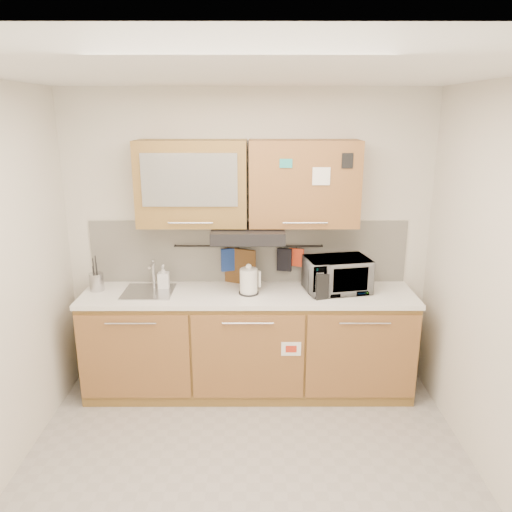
{
  "coord_description": "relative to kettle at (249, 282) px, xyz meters",
  "views": [
    {
      "loc": [
        0.06,
        -2.79,
        2.39
      ],
      "look_at": [
        0.07,
        1.05,
        1.28
      ],
      "focal_mm": 35.0,
      "sensor_mm": 36.0,
      "label": 1
    }
  ],
  "objects": [
    {
      "name": "pot_holder",
      "position": [
        0.42,
        0.27,
        0.14
      ],
      "size": [
        0.13,
        0.07,
        0.16
      ],
      "primitive_type": "cube",
      "rotation": [
        0.0,
        0.0,
        -0.38
      ],
      "color": "red",
      "rests_on": "utensil_rail"
    },
    {
      "name": "microwave",
      "position": [
        0.75,
        0.07,
        0.04
      ],
      "size": [
        0.59,
        0.45,
        0.29
      ],
      "primitive_type": "imported",
      "rotation": [
        0.0,
        0.0,
        0.2
      ],
      "color": "#999999",
      "rests_on": "countertop"
    },
    {
      "name": "range_hood",
      "position": [
        -0.01,
        0.08,
        0.4
      ],
      "size": [
        0.6,
        0.46,
        0.1
      ],
      "primitive_type": "cube",
      "color": "black",
      "rests_on": "upper_cabinets"
    },
    {
      "name": "kettle",
      "position": [
        0.0,
        0.0,
        0.0
      ],
      "size": [
        0.2,
        0.19,
        0.26
      ],
      "rotation": [
        0.0,
        0.0,
        0.36
      ],
      "color": "white",
      "rests_on": "countertop"
    },
    {
      "name": "oven_mitt",
      "position": [
        -0.19,
        0.27,
        0.11
      ],
      "size": [
        0.13,
        0.07,
        0.2
      ],
      "primitive_type": "cube",
      "rotation": [
        0.0,
        0.0,
        0.3
      ],
      "color": "navy",
      "rests_on": "utensil_rail"
    },
    {
      "name": "ceiling",
      "position": [
        -0.01,
        -1.17,
        1.58
      ],
      "size": [
        3.2,
        3.2,
        0.0
      ],
      "primitive_type": "plane",
      "rotation": [
        3.14,
        0.0,
        0.0
      ],
      "color": "white",
      "rests_on": "wall_back"
    },
    {
      "name": "wall_back",
      "position": [
        -0.01,
        0.33,
        0.28
      ],
      "size": [
        3.2,
        0.0,
        3.2
      ],
      "primitive_type": "plane",
      "rotation": [
        1.57,
        0.0,
        0.0
      ],
      "color": "silver",
      "rests_on": "ground"
    },
    {
      "name": "upper_cabinets",
      "position": [
        -0.01,
        0.16,
        0.81
      ],
      "size": [
        1.82,
        0.37,
        0.7
      ],
      "color": "olive",
      "rests_on": "wall_back"
    },
    {
      "name": "base_cabinet",
      "position": [
        -0.01,
        0.03,
        -0.62
      ],
      "size": [
        2.8,
        0.64,
        0.88
      ],
      "color": "olive",
      "rests_on": "floor"
    },
    {
      "name": "wall_right",
      "position": [
        1.59,
        -1.17,
        0.28
      ],
      "size": [
        0.0,
        3.0,
        3.0
      ],
      "primitive_type": "plane",
      "rotation": [
        1.57,
        0.0,
        -1.57
      ],
      "color": "silver",
      "rests_on": "ground"
    },
    {
      "name": "sink",
      "position": [
        -0.85,
        0.04,
        -0.1
      ],
      "size": [
        0.42,
        0.4,
        0.26
      ],
      "color": "silver",
      "rests_on": "countertop"
    },
    {
      "name": "utensil_rail",
      "position": [
        -0.01,
        0.28,
        0.24
      ],
      "size": [
        1.3,
        0.02,
        0.02
      ],
      "primitive_type": "cylinder",
      "rotation": [
        0.0,
        1.57,
        0.0
      ],
      "color": "black",
      "rests_on": "backsplash"
    },
    {
      "name": "backsplash",
      "position": [
        -0.01,
        0.32,
        0.18
      ],
      "size": [
        2.8,
        0.02,
        0.56
      ],
      "primitive_type": "cube",
      "color": "silver",
      "rests_on": "countertop"
    },
    {
      "name": "dark_pouch",
      "position": [
        0.31,
        0.27,
        0.11
      ],
      "size": [
        0.13,
        0.06,
        0.2
      ],
      "primitive_type": "cube",
      "rotation": [
        0.0,
        0.0,
        -0.23
      ],
      "color": "black",
      "rests_on": "utensil_rail"
    },
    {
      "name": "floor",
      "position": [
        -0.01,
        -1.17,
        -1.02
      ],
      "size": [
        3.2,
        3.2,
        0.0
      ],
      "primitive_type": "plane",
      "color": "#9E9993",
      "rests_on": "ground"
    },
    {
      "name": "cutting_board",
      "position": [
        -0.09,
        0.27,
        0.02
      ],
      "size": [
        0.3,
        0.15,
        0.4
      ],
      "primitive_type": "cube",
      "rotation": [
        0.0,
        0.0,
        -0.42
      ],
      "color": "brown",
      "rests_on": "utensil_rail"
    },
    {
      "name": "utensil_crock",
      "position": [
        -1.31,
        0.08,
        -0.03
      ],
      "size": [
        0.16,
        0.16,
        0.31
      ],
      "rotation": [
        0.0,
        0.0,
        0.34
      ],
      "color": "#A9A9AE",
      "rests_on": "countertop"
    },
    {
      "name": "toaster",
      "position": [
        0.66,
        -0.04,
        0.01
      ],
      "size": [
        0.32,
        0.25,
        0.22
      ],
      "rotation": [
        0.0,
        0.0,
        0.32
      ],
      "color": "black",
      "rests_on": "countertop"
    },
    {
      "name": "countertop",
      "position": [
        -0.01,
        0.02,
        -0.12
      ],
      "size": [
        2.82,
        0.62,
        0.04
      ],
      "primitive_type": "cube",
      "color": "white",
      "rests_on": "base_cabinet"
    },
    {
      "name": "soap_bottle",
      "position": [
        -0.74,
        0.13,
        0.0
      ],
      "size": [
        0.1,
        0.1,
        0.21
      ],
      "primitive_type": "imported",
      "rotation": [
        0.0,
        0.0,
        0.05
      ],
      "color": "#999999",
      "rests_on": "countertop"
    }
  ]
}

